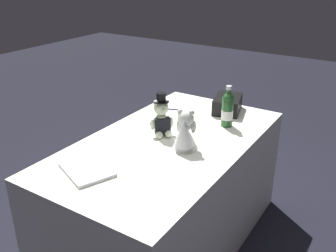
{
  "coord_description": "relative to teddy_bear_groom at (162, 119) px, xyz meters",
  "views": [
    {
      "loc": [
        -1.79,
        -1.15,
        1.81
      ],
      "look_at": [
        0.0,
        0.0,
        0.87
      ],
      "focal_mm": 40.6,
      "sensor_mm": 36.0,
      "label": 1
    }
  ],
  "objects": [
    {
      "name": "teddy_bear_bride",
      "position": [
        -0.09,
        -0.22,
        -0.0
      ],
      "size": [
        0.21,
        0.18,
        0.25
      ],
      "color": "white",
      "rests_on": "reception_table"
    },
    {
      "name": "champagne_bottle",
      "position": [
        0.36,
        -0.29,
        0.01
      ],
      "size": [
        0.08,
        0.08,
        0.28
      ],
      "color": "#225124",
      "rests_on": "reception_table"
    },
    {
      "name": "ground_plane",
      "position": [
        -0.05,
        -0.08,
        -0.88
      ],
      "size": [
        12.0,
        12.0,
        0.0
      ],
      "primitive_type": "plane",
      "color": "black"
    },
    {
      "name": "teddy_bear_groom",
      "position": [
        0.0,
        0.0,
        0.0
      ],
      "size": [
        0.14,
        0.14,
        0.28
      ],
      "color": "beige",
      "rests_on": "reception_table"
    },
    {
      "name": "signing_pen",
      "position": [
        0.41,
        0.19,
        -0.11
      ],
      "size": [
        0.08,
        0.13,
        0.01
      ],
      "color": "navy",
      "rests_on": "reception_table"
    },
    {
      "name": "guestbook",
      "position": [
        -0.6,
        0.08,
        -0.1
      ],
      "size": [
        0.31,
        0.35,
        0.02
      ],
      "primitive_type": "cube",
      "rotation": [
        0.0,
        0.0,
        -0.39
      ],
      "color": "white",
      "rests_on": "reception_table"
    },
    {
      "name": "reception_table",
      "position": [
        -0.05,
        -0.08,
        -0.5
      ],
      "size": [
        1.68,
        0.93,
        0.77
      ],
      "primitive_type": "cube",
      "color": "white",
      "rests_on": "ground_plane"
    },
    {
      "name": "gift_case_black",
      "position": [
        0.61,
        -0.18,
        -0.05
      ],
      "size": [
        0.3,
        0.25,
        0.11
      ],
      "color": "black",
      "rests_on": "reception_table"
    }
  ]
}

